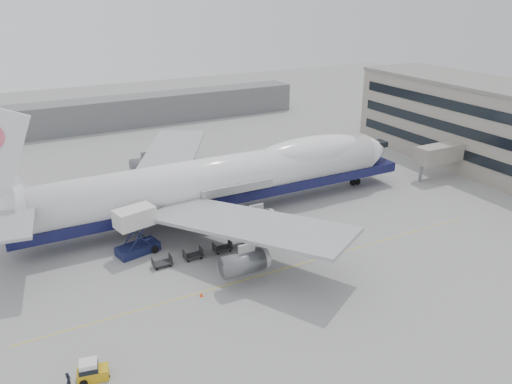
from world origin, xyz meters
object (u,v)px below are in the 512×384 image
catering_truck (136,228)px  ground_worker (69,381)px  airliner (225,178)px  baggage_tug (91,371)px

catering_truck → ground_worker: (-11.50, -20.24, -2.63)m
airliner → ground_worker: size_ratio=40.98×
airliner → catering_truck: 16.26m
airliner → baggage_tug: (-24.61, -25.91, -4.79)m
baggage_tug → ground_worker: bearing=-161.7°
ground_worker → catering_truck: bearing=-8.0°
catering_truck → airliner: bearing=8.8°
airliner → ground_worker: 37.52m
catering_truck → ground_worker: size_ratio=3.76×
catering_truck → ground_worker: bearing=-132.2°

